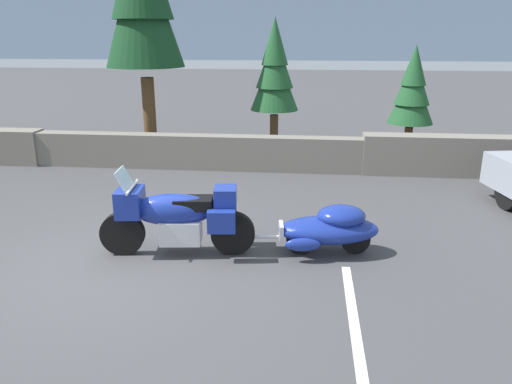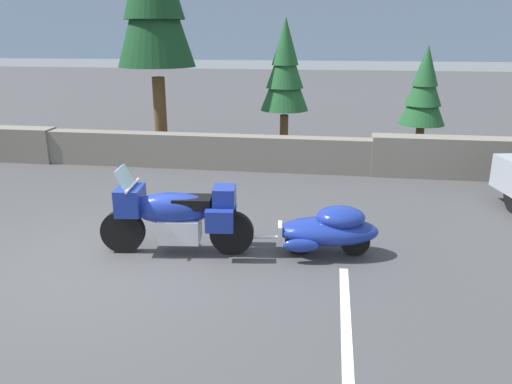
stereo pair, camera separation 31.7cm
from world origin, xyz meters
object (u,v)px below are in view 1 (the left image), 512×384
Objects in this scene: touring_motorcycle at (176,215)px; pine_tree_secondary at (413,89)px; car_shaped_trailer at (329,228)px; pine_tree_far_right at (275,69)px.

touring_motorcycle is 0.79× the size of pine_tree_secondary.
car_shaped_trailer is 6.74m from pine_tree_secondary.
touring_motorcycle is 7.97m from pine_tree_secondary.
pine_tree_far_right is (-1.30, 6.64, 1.84)m from car_shaped_trailer.
car_shaped_trailer is at bearing -78.90° from pine_tree_far_right.
car_shaped_trailer is 0.62× the size of pine_tree_far_right.
pine_tree_far_right is at bearing 172.89° from pine_tree_secondary.
car_shaped_trailer is at bearing 6.62° from touring_motorcycle.
pine_tree_secondary is (4.52, 6.46, 1.20)m from touring_motorcycle.
pine_tree_secondary is 3.61m from pine_tree_far_right.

